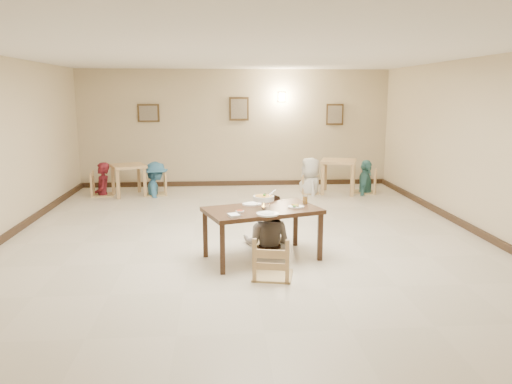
{
  "coord_description": "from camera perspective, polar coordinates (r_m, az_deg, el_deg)",
  "views": [
    {
      "loc": [
        -0.44,
        -7.99,
        2.38
      ],
      "look_at": [
        0.13,
        -0.48,
        0.89
      ],
      "focal_mm": 35.0,
      "sensor_mm": 36.0,
      "label": 1
    }
  ],
  "objects": [
    {
      "name": "bg_diner_d",
      "position": [
        12.37,
        12.5,
        3.59
      ],
      "size": [
        0.75,
        1.02,
        1.61
      ],
      "primitive_type": "imported",
      "rotation": [
        0.0,
        0.0,
        1.15
      ],
      "color": "teal",
      "rests_on": "floor"
    },
    {
      "name": "chair_far",
      "position": [
        8.02,
        1.3,
        -2.91
      ],
      "size": [
        0.41,
        0.41,
        0.87
      ],
      "rotation": [
        0.0,
        0.0,
        -0.25
      ],
      "color": "tan",
      "rests_on": "floor"
    },
    {
      "name": "wall_front",
      "position": [
        3.15,
        3.87,
        -5.09
      ],
      "size": [
        10.0,
        0.0,
        10.0
      ],
      "primitive_type": "plane",
      "rotation": [
        -1.57,
        0.0,
        0.0
      ],
      "color": "#C5B18B",
      "rests_on": "floor"
    },
    {
      "name": "bg_diner_c",
      "position": [
        12.08,
        6.29,
        3.92
      ],
      "size": [
        0.59,
        0.87,
        1.74
      ],
      "primitive_type": "imported",
      "rotation": [
        0.0,
        0.0,
        4.75
      ],
      "color": "silver",
      "rests_on": "floor"
    },
    {
      "name": "picture_a",
      "position": [
        13.08,
        -12.19,
        8.81
      ],
      "size": [
        0.55,
        0.04,
        0.45
      ],
      "color": "#3D2A15",
      "rests_on": "wall_back"
    },
    {
      "name": "baseboard_back",
      "position": [
        13.18,
        -2.34,
        1.01
      ],
      "size": [
        8.0,
        0.06,
        0.12
      ],
      "primitive_type": "cube",
      "color": "#322115",
      "rests_on": "floor"
    },
    {
      "name": "wall_back",
      "position": [
        13.03,
        -2.39,
        7.28
      ],
      "size": [
        10.0,
        0.0,
        10.0
      ],
      "primitive_type": "plane",
      "rotation": [
        1.57,
        0.0,
        0.0
      ],
      "color": "#C5B18B",
      "rests_on": "floor"
    },
    {
      "name": "drink_glass",
      "position": [
        7.52,
        5.64,
        -0.86
      ],
      "size": [
        0.07,
        0.07,
        0.14
      ],
      "color": "white",
      "rests_on": "main_table"
    },
    {
      "name": "baseboard_right",
      "position": [
        9.42,
        23.83,
        -4.07
      ],
      "size": [
        0.06,
        10.0,
        0.12
      ],
      "primitive_type": "cube",
      "color": "#322115",
      "rests_on": "floor"
    },
    {
      "name": "bg_diner_a",
      "position": [
        12.28,
        -17.27,
        3.23
      ],
      "size": [
        0.5,
        0.65,
        1.59
      ],
      "primitive_type": "imported",
      "rotation": [
        0.0,
        0.0,
        4.95
      ],
      "color": "#5C141D",
      "rests_on": "floor"
    },
    {
      "name": "bg_table_right",
      "position": [
        12.21,
        9.43,
        2.98
      ],
      "size": [
        1.02,
        1.02,
        0.81
      ],
      "rotation": [
        0.0,
        0.0,
        -0.31
      ],
      "color": "tan",
      "rests_on": "floor"
    },
    {
      "name": "picture_c",
      "position": [
        13.31,
        8.99,
        8.75
      ],
      "size": [
        0.45,
        0.04,
        0.55
      ],
      "color": "#3D2A15",
      "rests_on": "wall_back"
    },
    {
      "name": "curry_warmer",
      "position": [
        7.13,
        0.88,
        -0.73
      ],
      "size": [
        0.33,
        0.3,
        0.27
      ],
      "color": "silver",
      "rests_on": "main_table"
    },
    {
      "name": "bg_chair_ll",
      "position": [
        12.32,
        -17.2,
        2.06
      ],
      "size": [
        0.51,
        0.51,
        1.08
      ],
      "rotation": [
        0.0,
        0.0,
        1.68
      ],
      "color": "tan",
      "rests_on": "floor"
    },
    {
      "name": "bg_chair_lr",
      "position": [
        12.1,
        -11.42,
        2.07
      ],
      "size": [
        0.48,
        0.48,
        1.03
      ],
      "rotation": [
        0.0,
        0.0,
        -1.39
      ],
      "color": "tan",
      "rests_on": "floor"
    },
    {
      "name": "ceiling",
      "position": [
        8.03,
        -1.21,
        15.59
      ],
      "size": [
        10.0,
        10.0,
        0.0
      ],
      "primitive_type": "plane",
      "color": "silver",
      "rests_on": "wall_back"
    },
    {
      "name": "chair_near",
      "position": [
        6.54,
        1.93,
        -5.2
      ],
      "size": [
        0.51,
        0.51,
        1.08
      ],
      "rotation": [
        0.0,
        0.0,
        2.93
      ],
      "color": "tan",
      "rests_on": "floor"
    },
    {
      "name": "baseboard_left",
      "position": [
        9.04,
        -27.24,
        -4.98
      ],
      "size": [
        0.06,
        10.0,
        0.12
      ],
      "primitive_type": "cube",
      "color": "#322115",
      "rests_on": "floor"
    },
    {
      "name": "rice_plate_near",
      "position": [
        6.82,
        1.33,
        -2.5
      ],
      "size": [
        0.31,
        0.31,
        0.07
      ],
      "color": "white",
      "rests_on": "main_table"
    },
    {
      "name": "chili_dish",
      "position": [
        6.99,
        -1.87,
        -2.21
      ],
      "size": [
        0.12,
        0.12,
        0.02
      ],
      "color": "white",
      "rests_on": "main_table"
    },
    {
      "name": "picture_b",
      "position": [
        12.97,
        -1.95,
        9.48
      ],
      "size": [
        0.5,
        0.04,
        0.6
      ],
      "color": "#3D2A15",
      "rests_on": "wall_back"
    },
    {
      "name": "main_diner",
      "position": [
        7.85,
        1.31,
        -0.17
      ],
      "size": [
        0.98,
        0.87,
        1.68
      ],
      "primitive_type": "imported",
      "rotation": [
        0.0,
        0.0,
        2.81
      ],
      "color": "gray",
      "rests_on": "floor"
    },
    {
      "name": "wall_sconce",
      "position": [
        13.06,
        2.95,
        10.8
      ],
      "size": [
        0.16,
        0.05,
        0.22
      ],
      "primitive_type": "cube",
      "color": "#FFD88C",
      "rests_on": "wall_back"
    },
    {
      "name": "bg_chair_rl",
      "position": [
        12.14,
        6.25,
        1.92
      ],
      "size": [
        0.42,
        0.42,
        0.89
      ],
      "rotation": [
        0.0,
        0.0,
        1.48
      ],
      "color": "tan",
      "rests_on": "floor"
    },
    {
      "name": "bg_chair_rr",
      "position": [
        12.41,
        12.44,
        2.35
      ],
      "size": [
        0.5,
        0.5,
        1.07
      ],
      "rotation": [
        0.0,
        0.0,
        -1.93
      ],
      "color": "tan",
      "rests_on": "floor"
    },
    {
      "name": "main_table",
      "position": [
        7.22,
        0.71,
        -2.52
      ],
      "size": [
        1.81,
        1.36,
        0.75
      ],
      "rotation": [
        0.0,
        0.0,
        0.32
      ],
      "color": "#3D2617",
      "rests_on": "floor"
    },
    {
      "name": "bg_table_left",
      "position": [
        12.15,
        -14.38,
        2.4
      ],
      "size": [
        0.96,
        0.96,
        0.74
      ],
      "rotation": [
        0.0,
        0.0,
        0.38
      ],
      "color": "tan",
      "rests_on": "floor"
    },
    {
      "name": "wall_right",
      "position": [
        9.18,
        24.7,
        4.65
      ],
      "size": [
        0.0,
        10.0,
        10.0
      ],
      "primitive_type": "plane",
      "rotation": [
        1.57,
        0.0,
        -1.57
      ],
      "color": "#C5B18B",
      "rests_on": "floor"
    },
    {
      "name": "fried_plate",
      "position": [
        7.28,
        4.58,
        -1.64
      ],
      "size": [
        0.24,
        0.24,
        0.05
      ],
      "color": "white",
      "rests_on": "main_table"
    },
    {
      "name": "floor",
      "position": [
        8.35,
        -1.13,
        -5.4
      ],
      "size": [
        10.0,
        10.0,
        0.0
      ],
      "primitive_type": "plane",
      "color": "beige",
      "rests_on": "ground"
    },
    {
      "name": "bg_diner_b",
      "position": [
        12.06,
        -11.47,
        3.39
      ],
      "size": [
        0.8,
        1.13,
        1.59
      ],
      "primitive_type": "imported",
      "rotation": [
        0.0,
        0.0,
        1.79
      ],
      "color": "teal",
      "rests_on": "floor"
    },
    {
      "name": "rice_plate_far",
      "position": [
        7.43,
        -0.48,
        -1.37
      ],
      "size": [
        0.29,
        0.29,
        0.07
      ],
      "color": "white",
      "rests_on": "main_table"
    },
    {
      "name": "napkin_cutlery",
      "position": [
        6.74,
        -2.52,
        -2.67
      ],
      "size": [
        0.21,
        0.29,
        0.03
      ],
      "color": "white",
      "rests_on": "main_table"
    }
  ]
}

